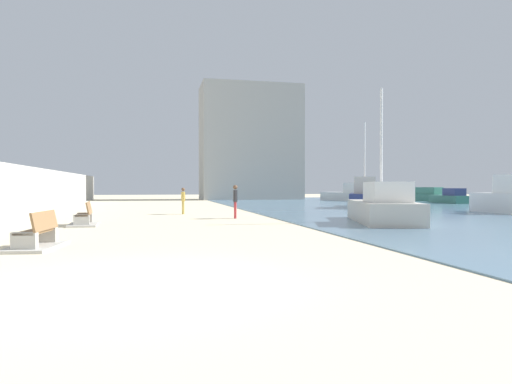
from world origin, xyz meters
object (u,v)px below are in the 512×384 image
(person_walking, at_px, (183,199))
(boat_far_left, at_px, (353,194))
(boat_mid_bay, at_px, (424,196))
(boat_outer, at_px, (451,198))
(bench_near, at_px, (37,239))
(boat_nearest, at_px, (365,196))
(bench_far, at_px, (84,220))
(boat_far_right, at_px, (505,199))
(boat_distant, at_px, (383,207))
(person_standing, at_px, (235,199))

(person_walking, bearing_deg, boat_far_left, 44.13)
(boat_mid_bay, height_order, boat_outer, boat_mid_bay)
(bench_near, height_order, boat_nearest, boat_nearest)
(bench_far, distance_m, boat_far_left, 34.98)
(boat_nearest, relative_size, boat_far_right, 1.60)
(boat_nearest, xyz_separation_m, boat_distant, (-5.42, -12.77, -0.16))
(bench_near, distance_m, bench_far, 6.94)
(person_standing, distance_m, boat_far_right, 16.18)
(boat_far_right, bearing_deg, person_walking, 168.41)
(boat_distant, bearing_deg, boat_nearest, 67.00)
(person_standing, height_order, boat_nearest, boat_nearest)
(boat_nearest, distance_m, boat_outer, 13.28)
(bench_far, xyz_separation_m, boat_outer, (29.89, 17.22, 0.32))
(bench_near, height_order, boat_distant, boat_distant)
(bench_near, relative_size, person_standing, 1.32)
(person_walking, bearing_deg, boat_nearest, 17.94)
(boat_far_left, relative_size, boat_far_right, 1.84)
(bench_near, height_order, bench_far, same)
(bench_far, xyz_separation_m, boat_far_right, (23.00, 2.88, 0.65))
(person_walking, xyz_separation_m, boat_far_left, (19.43, 18.85, -0.14))
(boat_outer, xyz_separation_m, boat_far_right, (-6.89, -14.33, 0.33))
(person_walking, bearing_deg, boat_outer, 22.52)
(bench_near, bearing_deg, boat_distant, 22.26)
(person_walking, distance_m, boat_outer, 27.51)
(bench_near, distance_m, person_standing, 11.84)
(bench_far, relative_size, person_walking, 1.40)
(boat_far_left, distance_m, boat_mid_bay, 7.71)
(boat_nearest, xyz_separation_m, boat_far_right, (4.90, -8.21, 0.01))
(boat_nearest, distance_m, boat_distant, 13.87)
(boat_outer, relative_size, boat_far_right, 1.09)
(boat_far_right, bearing_deg, bench_near, -157.03)
(bench_near, relative_size, boat_outer, 0.50)
(bench_near, relative_size, person_walking, 1.44)
(person_walking, xyz_separation_m, boat_distant, (8.21, -8.36, -0.18))
(boat_far_right, bearing_deg, bench_far, -172.85)
(boat_mid_bay, distance_m, boat_outer, 6.90)
(bench_far, bearing_deg, boat_far_right, 7.15)
(boat_mid_bay, bearing_deg, boat_nearest, -136.09)
(boat_nearest, height_order, boat_mid_bay, boat_nearest)
(person_walking, bearing_deg, person_standing, -60.18)
(boat_mid_bay, bearing_deg, boat_outer, -103.07)
(boat_nearest, distance_m, boat_mid_bay, 18.52)
(person_walking, relative_size, boat_outer, 0.35)
(boat_outer, height_order, boat_far_right, boat_far_right)
(boat_mid_bay, relative_size, boat_outer, 1.44)
(person_walking, relative_size, boat_far_right, 0.38)
(boat_outer, bearing_deg, boat_far_right, -115.67)
(person_walking, bearing_deg, bench_far, -123.83)
(boat_nearest, relative_size, boat_mid_bay, 1.02)
(boat_far_left, distance_m, boat_far_right, 22.66)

